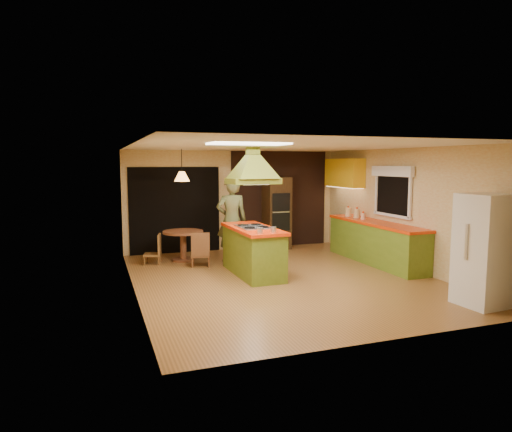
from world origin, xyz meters
name	(u,v)px	position (x,y,z in m)	size (l,w,h in m)	color
ground	(283,279)	(0.00, 0.00, 0.00)	(6.50, 6.50, 0.00)	#956230
room_walls	(284,214)	(0.00, 0.00, 1.25)	(5.50, 6.50, 6.50)	beige
ceiling_plane	(284,146)	(0.00, 0.00, 2.50)	(6.50, 6.50, 0.00)	silver
brick_panel	(280,199)	(1.25, 3.23, 1.25)	(2.64, 0.03, 2.50)	#381E14
nook_opening	(175,210)	(-1.50, 3.23, 1.05)	(2.20, 0.03, 2.10)	black
right_counter	(375,242)	(2.45, 0.60, 0.46)	(0.62, 3.05, 0.92)	olive
upper_cabinets	(344,173)	(2.57, 2.20, 1.95)	(0.34, 1.40, 0.70)	yellow
window_right	(393,183)	(2.70, 0.40, 1.77)	(0.12, 1.35, 1.06)	black
fluor_panel	(249,144)	(-1.10, -1.20, 2.48)	(1.20, 0.60, 0.03)	white
kitchen_island	(253,251)	(-0.44, 0.52, 0.48)	(0.79, 1.90, 0.96)	olive
range_hood	(253,160)	(-0.44, 0.52, 2.25)	(0.97, 0.72, 0.78)	olive
man	(232,220)	(-0.49, 1.81, 0.93)	(0.68, 0.45, 1.87)	#4C512B
refrigerator	(485,250)	(2.28, -2.53, 0.87)	(0.71, 0.67, 1.73)	white
wall_oven	(277,213)	(1.05, 2.95, 0.92)	(0.63, 0.62, 1.84)	#402A14
dining_table	(183,240)	(-1.50, 2.24, 0.47)	(0.90, 0.90, 0.68)	brown
chair_left	(152,249)	(-2.20, 2.14, 0.33)	(0.36, 0.36, 0.66)	brown
chair_near	(200,249)	(-1.25, 1.59, 0.37)	(0.41, 0.41, 0.74)	brown
pendant_lamp	(182,176)	(-1.50, 2.24, 1.90)	(0.34, 0.34, 0.22)	#FF9E3F
canister_large	(357,213)	(2.40, 1.30, 1.03)	(0.15, 0.15, 0.22)	beige
canister_medium	(348,212)	(2.40, 1.69, 1.02)	(0.15, 0.15, 0.21)	beige
canister_small	(363,216)	(2.40, 1.04, 0.99)	(0.11, 0.11, 0.14)	#FFE9CD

